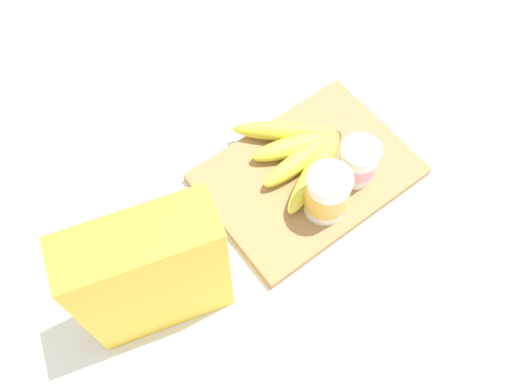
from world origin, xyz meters
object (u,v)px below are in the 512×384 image
(cutting_board, at_px, (307,175))
(yogurt_cup_front, at_px, (358,162))
(banana_bunch, at_px, (299,152))
(cereal_box, at_px, (152,275))
(yogurt_cup_back, at_px, (327,194))

(cutting_board, relative_size, yogurt_cup_front, 4.38)
(yogurt_cup_front, bearing_deg, banana_bunch, -56.35)
(cereal_box, relative_size, yogurt_cup_front, 3.21)
(cereal_box, height_order, banana_bunch, cereal_box)
(cereal_box, height_order, yogurt_cup_front, cereal_box)
(cereal_box, xyz_separation_m, yogurt_cup_back, (-0.29, 0.03, -0.06))
(cutting_board, height_order, banana_bunch, banana_bunch)
(cereal_box, distance_m, banana_bunch, 0.34)
(yogurt_cup_front, distance_m, banana_bunch, 0.10)
(yogurt_cup_back, bearing_deg, yogurt_cup_front, -168.12)
(yogurt_cup_front, xyz_separation_m, banana_bunch, (0.06, -0.08, -0.02))
(cutting_board, xyz_separation_m, banana_bunch, (-0.00, -0.03, 0.03))
(cutting_board, bearing_deg, banana_bunch, -97.36)
(cereal_box, height_order, yogurt_cup_back, cereal_box)
(yogurt_cup_back, xyz_separation_m, banana_bunch, (-0.03, -0.10, -0.03))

